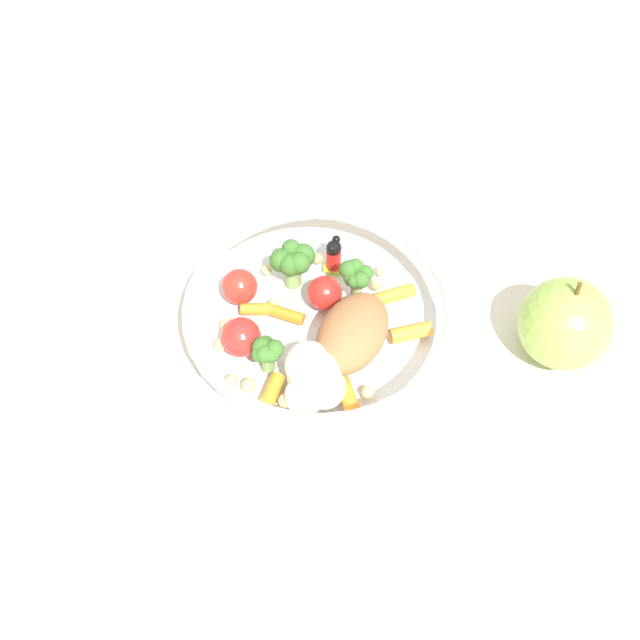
# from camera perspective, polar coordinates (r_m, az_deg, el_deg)

# --- Properties ---
(ground_plane) EXTENTS (2.40, 2.40, 0.00)m
(ground_plane) POSITION_cam_1_polar(r_m,az_deg,el_deg) (0.73, -0.70, -0.29)
(ground_plane) COLOR silver
(food_container) EXTENTS (0.22, 0.22, 0.05)m
(food_container) POSITION_cam_1_polar(r_m,az_deg,el_deg) (0.70, -0.07, -0.37)
(food_container) COLOR white
(food_container) RESTS_ON ground_plane
(loose_apple) EXTENTS (0.08, 0.08, 0.09)m
(loose_apple) POSITION_cam_1_polar(r_m,az_deg,el_deg) (0.71, 16.00, -0.24)
(loose_apple) COLOR #8CB74C
(loose_apple) RESTS_ON ground_plane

